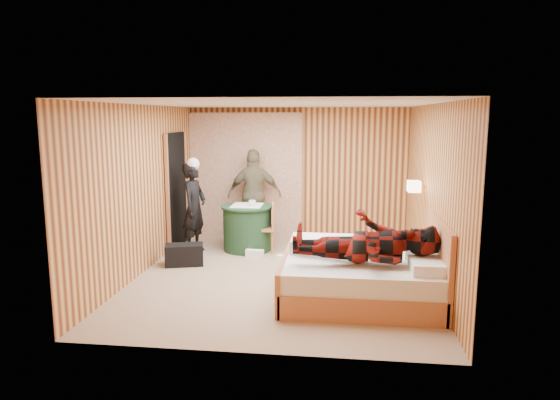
# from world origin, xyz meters

# --- Properties ---
(floor) EXTENTS (4.20, 5.00, 0.01)m
(floor) POSITION_xyz_m (0.00, 0.00, 0.00)
(floor) COLOR tan
(floor) RESTS_ON ground
(ceiling) EXTENTS (4.20, 5.00, 0.01)m
(ceiling) POSITION_xyz_m (0.00, 0.00, 2.50)
(ceiling) COLOR silver
(ceiling) RESTS_ON wall_back
(wall_back) EXTENTS (4.20, 0.02, 2.50)m
(wall_back) POSITION_xyz_m (0.00, 2.50, 1.25)
(wall_back) COLOR #F4AC5D
(wall_back) RESTS_ON floor
(wall_left) EXTENTS (0.02, 5.00, 2.50)m
(wall_left) POSITION_xyz_m (-2.10, 0.00, 1.25)
(wall_left) COLOR #F4AC5D
(wall_left) RESTS_ON floor
(wall_right) EXTENTS (0.02, 5.00, 2.50)m
(wall_right) POSITION_xyz_m (2.10, 0.00, 1.25)
(wall_right) COLOR #F4AC5D
(wall_right) RESTS_ON floor
(curtain) EXTENTS (2.20, 0.08, 2.40)m
(curtain) POSITION_xyz_m (-1.00, 2.43, 1.20)
(curtain) COLOR beige
(curtain) RESTS_ON floor
(doorway) EXTENTS (0.06, 0.90, 2.05)m
(doorway) POSITION_xyz_m (-2.06, 1.40, 1.02)
(doorway) COLOR black
(doorway) RESTS_ON floor
(wall_lamp) EXTENTS (0.26, 0.24, 0.16)m
(wall_lamp) POSITION_xyz_m (1.92, 0.45, 1.30)
(wall_lamp) COLOR gold
(wall_lamp) RESTS_ON wall_right
(bed) EXTENTS (1.98, 1.54, 1.06)m
(bed) POSITION_xyz_m (1.13, -0.88, 0.31)
(bed) COLOR #CA7D52
(bed) RESTS_ON floor
(nightstand) EXTENTS (0.40, 0.54, 0.52)m
(nightstand) POSITION_xyz_m (1.88, 0.27, 0.27)
(nightstand) COLOR #CA7D52
(nightstand) RESTS_ON floor
(round_table) EXTENTS (0.90, 0.90, 0.80)m
(round_table) POSITION_xyz_m (-0.77, 1.35, 0.40)
(round_table) COLOR #1E4123
(round_table) RESTS_ON floor
(chair_far) EXTENTS (0.45, 0.45, 0.93)m
(chair_far) POSITION_xyz_m (-0.78, 2.06, 0.54)
(chair_far) COLOR #CA7D52
(chair_far) RESTS_ON floor
(chair_near) EXTENTS (0.43, 0.43, 0.86)m
(chair_near) POSITION_xyz_m (-0.40, 1.26, 0.50)
(chair_near) COLOR #CA7D52
(chair_near) RESTS_ON floor
(duffel_bag) EXTENTS (0.65, 0.47, 0.33)m
(duffel_bag) POSITION_xyz_m (-1.60, 0.32, 0.17)
(duffel_bag) COLOR black
(duffel_bag) RESTS_ON floor
(sneaker_left) EXTENTS (0.30, 0.14, 0.13)m
(sneaker_left) POSITION_xyz_m (-0.57, 0.87, 0.07)
(sneaker_left) COLOR white
(sneaker_left) RESTS_ON floor
(sneaker_right) EXTENTS (0.25, 0.13, 0.11)m
(sneaker_right) POSITION_xyz_m (-0.04, 0.70, 0.05)
(sneaker_right) COLOR white
(sneaker_right) RESTS_ON floor
(woman_standing) EXTENTS (0.47, 0.63, 1.56)m
(woman_standing) POSITION_xyz_m (-1.65, 1.10, 0.78)
(woman_standing) COLOR black
(woman_standing) RESTS_ON floor
(man_at_table) EXTENTS (1.05, 0.54, 1.72)m
(man_at_table) POSITION_xyz_m (-0.77, 2.11, 0.86)
(man_at_table) COLOR #726B4C
(man_at_table) RESTS_ON floor
(man_on_bed) EXTENTS (0.86, 0.67, 1.77)m
(man_on_bed) POSITION_xyz_m (1.15, -1.10, 0.96)
(man_on_bed) COLOR #680F09
(man_on_bed) RESTS_ON bed
(book_lower) EXTENTS (0.21, 0.26, 0.02)m
(book_lower) POSITION_xyz_m (1.88, 0.22, 0.53)
(book_lower) COLOR white
(book_lower) RESTS_ON nightstand
(book_upper) EXTENTS (0.26, 0.28, 0.02)m
(book_upper) POSITION_xyz_m (1.88, 0.22, 0.55)
(book_upper) COLOR white
(book_upper) RESTS_ON nightstand
(cup_nightstand) EXTENTS (0.12, 0.12, 0.09)m
(cup_nightstand) POSITION_xyz_m (1.88, 0.40, 0.57)
(cup_nightstand) COLOR white
(cup_nightstand) RESTS_ON nightstand
(cup_table) EXTENTS (0.13, 0.13, 0.10)m
(cup_table) POSITION_xyz_m (-0.67, 1.30, 0.85)
(cup_table) COLOR white
(cup_table) RESTS_ON round_table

